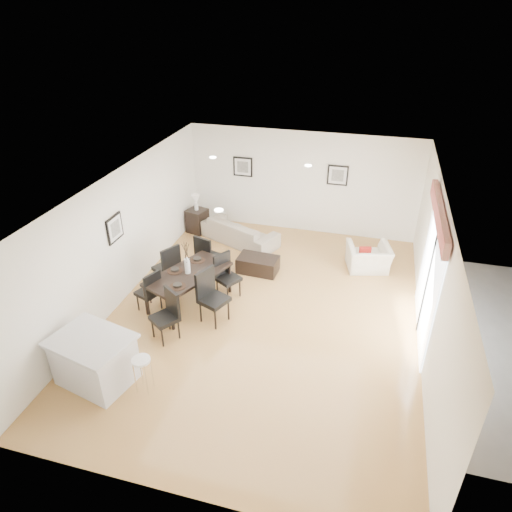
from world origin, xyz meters
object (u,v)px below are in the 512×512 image
(dining_chair_wfar, at_px, (169,265))
(coffee_table, at_px, (258,264))
(sofa, at_px, (240,231))
(bar_stool, at_px, (142,364))
(side_table, at_px, (197,221))
(dining_chair_efar, at_px, (226,273))
(dining_table, at_px, (188,276))
(kitchen_island, at_px, (95,359))
(armchair, at_px, (368,258))
(dining_chair_foot, at_px, (206,254))
(dining_chair_enear, at_px, (210,293))
(dining_chair_head, at_px, (168,312))
(dining_chair_wnear, at_px, (150,290))

(dining_chair_wfar, xyz_separation_m, coffee_table, (1.67, 1.18, -0.40))
(sofa, relative_size, bar_stool, 3.16)
(side_table, height_order, bar_stool, bar_stool)
(sofa, xyz_separation_m, dining_chair_efar, (0.42, -2.39, 0.24))
(dining_table, distance_m, kitchen_island, 2.55)
(armchair, xyz_separation_m, coffee_table, (-2.45, -0.76, -0.13))
(dining_chair_efar, relative_size, bar_stool, 1.48)
(dining_table, xyz_separation_m, kitchen_island, (-0.64, -2.46, -0.22))
(dining_chair_foot, height_order, bar_stool, dining_chair_foot)
(dining_chair_enear, relative_size, kitchen_island, 0.77)
(armchair, bearing_deg, dining_chair_head, 30.10)
(dining_chair_head, bearing_deg, dining_chair_efar, 104.25)
(dining_chair_head, distance_m, side_table, 4.41)
(side_table, bearing_deg, dining_chair_wnear, -83.01)
(dining_chair_head, bearing_deg, bar_stool, -48.39)
(coffee_table, height_order, bar_stool, bar_stool)
(dining_chair_foot, relative_size, kitchen_island, 0.71)
(dining_table, distance_m, dining_chair_efar, 0.80)
(armchair, bearing_deg, sofa, -24.13)
(dining_table, bearing_deg, armchair, 57.54)
(dining_chair_foot, bearing_deg, sofa, -80.18)
(coffee_table, xyz_separation_m, kitchen_island, (-1.69, -4.03, 0.26))
(dining_chair_wfar, height_order, coffee_table, dining_chair_wfar)
(dining_table, bearing_deg, bar_stool, -61.19)
(dining_chair_wfar, xyz_separation_m, bar_stool, (0.84, -2.85, -0.03))
(dining_chair_enear, bearing_deg, dining_chair_efar, 21.61)
(dining_table, height_order, coffee_table, dining_table)
(sofa, bearing_deg, dining_chair_wnear, 99.63)
(armchair, relative_size, dining_chair_foot, 0.94)
(armchair, relative_size, bar_stool, 1.46)
(sofa, relative_size, side_table, 3.23)
(dining_chair_efar, distance_m, kitchen_island, 3.20)
(dining_chair_wnear, height_order, dining_chair_foot, dining_chair_foot)
(bar_stool, bearing_deg, dining_chair_efar, 82.00)
(sofa, bearing_deg, coffee_table, 146.39)
(dining_table, bearing_deg, dining_chair_wfar, 171.28)
(dining_chair_efar, xyz_separation_m, dining_chair_foot, (-0.66, 0.60, 0.03))
(side_table, relative_size, kitchen_island, 0.45)
(dining_chair_wfar, bearing_deg, coffee_table, 153.65)
(armchair, bearing_deg, bar_stool, 40.82)
(dining_chair_enear, xyz_separation_m, dining_chair_head, (-0.57, -0.70, -0.06))
(coffee_table, distance_m, kitchen_island, 4.38)
(armchair, height_order, dining_chair_wnear, dining_chair_wnear)
(dining_chair_efar, height_order, bar_stool, dining_chair_efar)
(sofa, distance_m, coffee_table, 1.55)
(dining_chair_enear, relative_size, dining_chair_foot, 1.08)
(dining_chair_enear, bearing_deg, dining_chair_head, 163.57)
(dining_table, xyz_separation_m, dining_chair_enear, (0.61, -0.40, -0.05))
(dining_chair_foot, bearing_deg, dining_table, 108.90)
(dining_chair_enear, bearing_deg, coffee_table, 10.36)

